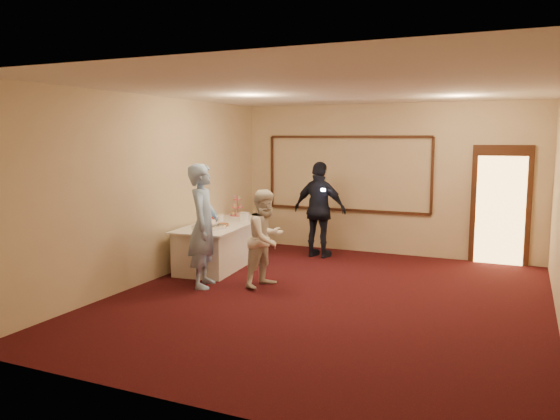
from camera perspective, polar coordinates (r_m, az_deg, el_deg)
The scene contains 14 objects.
floor at distance 8.06m, azimuth 5.01°, elevation -9.28°, with size 7.00×7.00×0.00m, color black.
room_walls at distance 7.72m, azimuth 5.18°, elevation 5.26°, with size 6.04×7.04×3.02m.
wall_molding at distance 11.28m, azimuth 7.03°, elevation 3.80°, with size 3.45×0.04×1.55m.
doorway at distance 10.83m, azimuth 22.05°, elevation 0.38°, with size 1.05×0.07×2.20m.
buffet_table at distance 10.19m, azimuth -5.84°, elevation -3.47°, with size 1.25×2.65×0.77m.
pavlova_tray at distance 9.43m, azimuth -7.43°, elevation -1.52°, with size 0.48×0.58×0.19m.
cupcake_stand at distance 11.03m, azimuth -4.49°, elevation 0.23°, with size 0.30×0.30×0.44m.
plate_stack_a at distance 10.13m, azimuth -6.38°, elevation -0.93°, with size 0.17×0.17×0.15m.
plate_stack_b at distance 10.33m, azimuth -3.77°, elevation -0.69°, with size 0.19×0.19×0.16m.
tart at distance 9.70m, azimuth -6.06°, elevation -1.58°, with size 0.27×0.27×0.05m.
man at distance 8.58m, azimuth -7.99°, elevation -1.65°, with size 0.71×0.46×1.93m, color #96C0F8.
woman at distance 8.55m, azimuth -1.48°, elevation -2.98°, with size 0.75×0.58×1.53m, color white.
guest at distance 10.65m, azimuth 4.18°, elevation 0.03°, with size 1.10×0.46×1.87m, color black.
camera_flash at distance 10.27m, azimuth 4.53°, elevation 2.11°, with size 0.07×0.04×0.05m, color white.
Camera 1 is at (2.50, -7.30, 2.33)m, focal length 35.00 mm.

